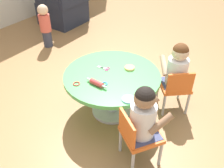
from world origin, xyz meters
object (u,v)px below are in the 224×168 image
object	(u,v)px
seated_child_right	(177,66)
toddler_standing	(45,25)
seated_child_left	(144,114)
craft_table	(112,83)
armchair_dark	(64,7)
child_chair_left	(137,135)
craft_scissors	(105,68)
rolling_pin	(97,83)
child_chair_right	(175,87)

from	to	relation	value
seated_child_right	toddler_standing	xyz separation A→B (m)	(0.21, 2.22, -0.17)
seated_child_right	seated_child_left	bearing A→B (deg)	-175.53
craft_table	seated_child_right	distance (m)	0.68
craft_table	seated_child_left	world-z (taller)	seated_child_left
armchair_dark	child_chair_left	bearing A→B (deg)	-125.30
craft_table	craft_scissors	world-z (taller)	craft_scissors
toddler_standing	rolling_pin	world-z (taller)	toddler_standing
seated_child_right	craft_scissors	xyz separation A→B (m)	(-0.40, 0.61, -0.04)
child_chair_left	seated_child_left	size ratio (longest dim) A/B	1.05
child_chair_left	armchair_dark	bearing A→B (deg)	54.70
child_chair_left	toddler_standing	distance (m)	2.49
craft_table	armchair_dark	world-z (taller)	armchair_dark
craft_table	seated_child_right	size ratio (longest dim) A/B	1.91
rolling_pin	craft_scissors	xyz separation A→B (m)	(0.27, 0.11, -0.02)
seated_child_left	seated_child_right	world-z (taller)	same
seated_child_right	craft_scissors	size ratio (longest dim) A/B	3.66
child_chair_right	toddler_standing	bearing A→B (deg)	83.78
craft_table	child_chair_left	size ratio (longest dim) A/B	1.82
seated_child_left	craft_scissors	distance (m)	0.79
toddler_standing	seated_child_right	bearing A→B (deg)	-95.53
child_chair_left	seated_child_right	xyz separation A→B (m)	(0.84, 0.04, 0.23)
seated_child_right	rolling_pin	world-z (taller)	seated_child_right
rolling_pin	seated_child_left	bearing A→B (deg)	-102.74
child_chair_right	seated_child_right	xyz separation A→B (m)	(0.03, 0.03, 0.23)
child_chair_right	toddler_standing	xyz separation A→B (m)	(0.24, 2.24, 0.05)
seated_child_left	child_chair_right	xyz separation A→B (m)	(0.78, 0.04, -0.23)
craft_scissors	child_chair_left	bearing A→B (deg)	-123.52
craft_table	child_chair_left	distance (m)	0.67
seated_child_left	toddler_standing	world-z (taller)	seated_child_left
craft_table	child_chair_left	bearing A→B (deg)	-126.23
seated_child_right	armchair_dark	distance (m)	2.86
toddler_standing	craft_scissors	distance (m)	1.72
child_chair_left	toddler_standing	bearing A→B (deg)	65.00
toddler_standing	child_chair_right	bearing A→B (deg)	-96.22
child_chair_right	rolling_pin	world-z (taller)	rolling_pin
craft_table	rolling_pin	bearing A→B (deg)	177.31
armchair_dark	rolling_pin	bearing A→B (deg)	-129.15
craft_table	rolling_pin	xyz separation A→B (m)	(-0.23, 0.01, 0.13)
craft_table	toddler_standing	xyz separation A→B (m)	(0.66, 1.72, -0.02)
child_chair_left	armchair_dark	distance (m)	3.29
child_chair_left	craft_scissors	bearing A→B (deg)	56.48
craft_table	child_chair_right	distance (m)	0.67
child_chair_left	child_chair_right	size ratio (longest dim) A/B	1.00
child_chair_right	craft_scissors	bearing A→B (deg)	120.30
child_chair_right	seated_child_right	distance (m)	0.23
armchair_dark	craft_scissors	xyz separation A→B (m)	(-1.47, -2.03, 0.18)
child_chair_right	toddler_standing	distance (m)	2.26
armchair_dark	toddler_standing	distance (m)	0.95
child_chair_right	rolling_pin	bearing A→B (deg)	140.38
child_chair_left	seated_child_right	distance (m)	0.87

